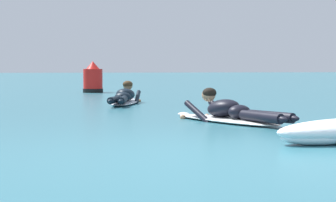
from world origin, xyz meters
name	(u,v)px	position (x,y,z in m)	size (l,w,h in m)	color
ground_plane	(110,99)	(0.00, 10.00, 0.00)	(120.00, 120.00, 0.00)	#2D6B7A
surfer_near	(229,113)	(1.15, 3.19, 0.14)	(1.36, 2.50, 0.55)	white
surfer_far	(124,98)	(0.12, 7.76, 0.14)	(1.02, 2.57, 0.53)	silver
channel_marker_buoy	(93,80)	(-0.20, 13.79, 0.38)	(0.62, 0.62, 0.97)	red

